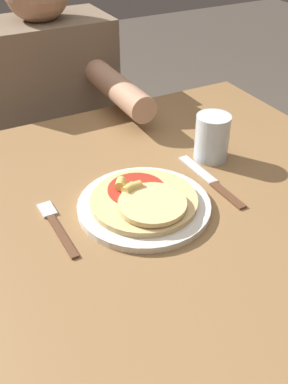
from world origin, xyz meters
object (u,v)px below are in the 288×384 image
Objects in this scene: plate at (144,206)px; pizza at (145,200)px; knife at (212,181)px; person_diner at (54,118)px; drinking_glass at (212,137)px; dining_table at (138,262)px; fork at (56,224)px.

pizza reaches higher than plate.
plate is 1.18× the size of knife.
person_diner reaches higher than plate.
plate is at bearing -156.14° from drinking_glass.
plate is at bearing 80.99° from pizza.
pizza is at bearing -155.27° from drinking_glass.
pizza is 0.95× the size of knife.
drinking_glass reaches higher than knife.
dining_table is at bearing -94.66° from person_diner.
person_diner is (0.20, 0.64, -0.11)m from fork.
plate is 0.68m from person_diner.
knife is 2.10× the size of drinking_glass.
drinking_glass is at bearing 23.86° from plate.
plate is 0.23× the size of person_diner.
knife is (0.20, 0.04, 0.11)m from dining_table.
person_diner is (0.03, 0.67, -0.11)m from plate.
plate reaches higher than knife.
dining_table is at bearing -136.62° from plate.
dining_table is 0.99× the size of person_diner.
fork is 0.80× the size of knife.
knife is (0.34, -0.02, 0.00)m from fork.
dining_table is at bearing -168.77° from knife.
person_diner reaches higher than fork.
fork is 0.15× the size of person_diner.
pizza is 0.69m from person_diner.
pizza is at bearing -92.61° from person_diner.
drinking_glass reaches higher than plate.
person_diner is (0.03, 0.67, -0.13)m from pizza.
drinking_glass is (0.06, 0.09, 0.05)m from knife.
plate is 1.48× the size of fork.
dining_table is 0.14m from pizza.
knife is at bearing 6.09° from pizza.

